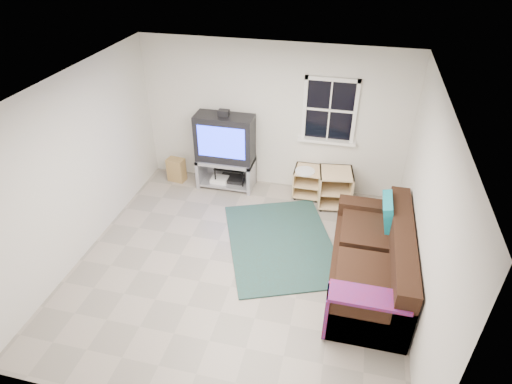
% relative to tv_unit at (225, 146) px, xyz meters
% --- Properties ---
extents(room, '(4.60, 4.62, 4.60)m').
position_rel_tv_unit_xyz_m(room, '(1.74, 0.24, 0.66)').
color(room, gray).
rests_on(room, ground).
extents(tv_unit, '(1.01, 0.51, 1.49)m').
position_rel_tv_unit_xyz_m(tv_unit, '(0.00, 0.00, 0.00)').
color(tv_unit, '#96979E').
rests_on(tv_unit, ground).
extents(av_rack, '(0.55, 0.40, 1.11)m').
position_rel_tv_unit_xyz_m(av_rack, '(0.08, 0.05, -0.34)').
color(av_rack, black).
rests_on(av_rack, ground).
extents(side_table_left, '(0.62, 0.62, 0.65)m').
position_rel_tv_unit_xyz_m(side_table_left, '(1.97, -0.13, -0.47)').
color(side_table_left, '#DBC187').
rests_on(side_table_left, ground).
extents(side_table_right, '(0.48, 0.51, 0.55)m').
position_rel_tv_unit_xyz_m(side_table_right, '(1.49, 0.04, -0.51)').
color(side_table_right, '#DBC187').
rests_on(side_table_right, ground).
extents(sofa, '(0.98, 2.21, 1.01)m').
position_rel_tv_unit_xyz_m(sofa, '(2.61, -1.95, -0.46)').
color(sofa, black).
rests_on(sofa, ground).
extents(shag_rug, '(2.21, 2.53, 0.02)m').
position_rel_tv_unit_xyz_m(shag_rug, '(1.29, -1.42, -0.80)').
color(shag_rug, black).
rests_on(shag_rug, ground).
extents(paper_bag, '(0.34, 0.24, 0.45)m').
position_rel_tv_unit_xyz_m(paper_bag, '(-0.97, -0.04, -0.59)').
color(paper_bag, '#A17D48').
rests_on(paper_bag, ground).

